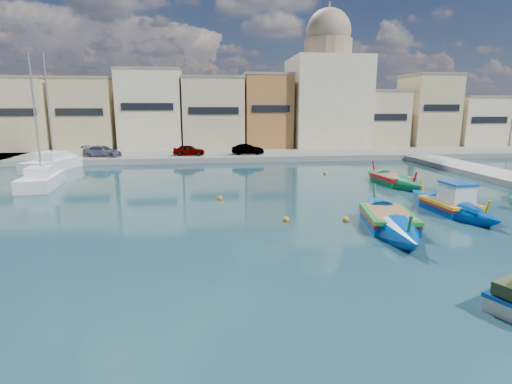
{
  "coord_description": "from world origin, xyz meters",
  "views": [
    {
      "loc": [
        -6.85,
        -15.45,
        6.02
      ],
      "look_at": [
        -4.15,
        6.0,
        1.4
      ],
      "focal_mm": 28.0,
      "sensor_mm": 36.0,
      "label": 1
    }
  ],
  "objects_px": {
    "luzzu_blue_cabin": "(450,207)",
    "luzzu_blue_south": "(388,221)",
    "luzzu_green": "(392,181)",
    "yacht_midnorth": "(47,178)",
    "yacht_north": "(64,163)",
    "church_block": "(326,89)"
  },
  "relations": [
    {
      "from": "yacht_north",
      "to": "church_block",
      "type": "bearing_deg",
      "value": 22.79
    },
    {
      "from": "church_block",
      "to": "luzzu_green",
      "type": "xyz_separation_m",
      "value": [
        -2.26,
        -25.94,
        -8.14
      ]
    },
    {
      "from": "church_block",
      "to": "yacht_north",
      "type": "bearing_deg",
      "value": -157.21
    },
    {
      "from": "yacht_midnorth",
      "to": "luzzu_green",
      "type": "bearing_deg",
      "value": -7.75
    },
    {
      "from": "church_block",
      "to": "luzzu_blue_south",
      "type": "bearing_deg",
      "value": -101.76
    },
    {
      "from": "luzzu_green",
      "to": "luzzu_blue_south",
      "type": "distance_m",
      "value": 12.07
    },
    {
      "from": "church_block",
      "to": "luzzu_green",
      "type": "height_order",
      "value": "church_block"
    },
    {
      "from": "church_block",
      "to": "luzzu_blue_south",
      "type": "xyz_separation_m",
      "value": [
        -7.65,
        -36.74,
        -8.12
      ]
    },
    {
      "from": "luzzu_blue_cabin",
      "to": "luzzu_blue_south",
      "type": "xyz_separation_m",
      "value": [
        -4.82,
        -2.2,
        -0.06
      ]
    },
    {
      "from": "church_block",
      "to": "luzzu_blue_south",
      "type": "relative_size",
      "value": 1.95
    },
    {
      "from": "luzzu_blue_cabin",
      "to": "luzzu_blue_south",
      "type": "relative_size",
      "value": 0.83
    },
    {
      "from": "luzzu_green",
      "to": "church_block",
      "type": "bearing_deg",
      "value": 85.02
    },
    {
      "from": "church_block",
      "to": "luzzu_blue_cabin",
      "type": "height_order",
      "value": "church_block"
    },
    {
      "from": "church_block",
      "to": "yacht_midnorth",
      "type": "distance_m",
      "value": 37.8
    },
    {
      "from": "yacht_north",
      "to": "yacht_midnorth",
      "type": "bearing_deg",
      "value": -79.56
    },
    {
      "from": "yacht_north",
      "to": "yacht_midnorth",
      "type": "xyz_separation_m",
      "value": [
        1.68,
        -9.13,
        -0.05
      ]
    },
    {
      "from": "luzzu_blue_south",
      "to": "yacht_midnorth",
      "type": "relative_size",
      "value": 0.92
    },
    {
      "from": "church_block",
      "to": "yacht_midnorth",
      "type": "height_order",
      "value": "church_block"
    },
    {
      "from": "church_block",
      "to": "luzzu_green",
      "type": "distance_m",
      "value": 27.28
    },
    {
      "from": "church_block",
      "to": "yacht_north",
      "type": "distance_m",
      "value": 34.75
    },
    {
      "from": "church_block",
      "to": "luzzu_blue_cabin",
      "type": "bearing_deg",
      "value": -94.68
    },
    {
      "from": "luzzu_green",
      "to": "yacht_midnorth",
      "type": "relative_size",
      "value": 0.76
    }
  ]
}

